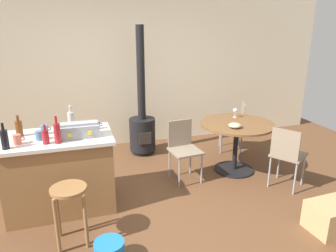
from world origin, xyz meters
The scene contains 24 objects.
ground_plane centered at (0.00, 0.00, 0.00)m, with size 8.80×8.80×0.00m, color brown.
back_wall centered at (0.00, 2.52, 1.35)m, with size 8.00×0.10×2.70m, color beige.
kitchen_island centered at (-1.02, 0.53, 0.46)m, with size 1.24×0.78×0.91m.
wooden_stool centered at (-0.92, -0.19, 0.47)m, with size 0.35×0.35×0.62m.
dining_table centered at (1.46, 0.82, 0.58)m, with size 1.08×1.08×0.76m.
folding_chair_near centered at (1.85, 1.56, 0.50)m, with size 0.53×0.53×0.85m.
folding_chair_far centered at (0.62, 0.81, 0.50)m, with size 0.44×0.44×0.85m.
folding_chair_left centered at (1.84, 0.14, 0.51)m, with size 0.56×0.56×0.86m.
wood_stove centered at (0.28, 1.92, 0.51)m, with size 0.44×0.45×2.13m.
toolbox centered at (-0.76, 0.45, 0.99)m, with size 0.43×0.24×0.17m.
bottle_0 centered at (-1.42, 0.66, 1.00)m, with size 0.08×0.08×0.25m.
bottle_1 centered at (-0.84, 0.74, 1.02)m, with size 0.08×0.08×0.30m.
bottle_2 centered at (-1.11, 0.32, 0.99)m, with size 0.07×0.07×0.22m.
bottle_3 centered at (-0.99, 0.30, 1.03)m, with size 0.07×0.07×0.30m.
bottle_4 centered at (-1.50, 0.28, 1.02)m, with size 0.07×0.07×0.28m.
cup_0 centered at (-1.15, 0.66, 0.96)m, with size 0.12×0.08×0.11m.
cup_1 centered at (-1.40, 0.39, 0.96)m, with size 0.12×0.08×0.11m.
cup_2 centered at (-1.19, 0.46, 0.96)m, with size 0.12×0.09×0.10m.
cup_3 centered at (-0.72, 0.76, 0.95)m, with size 0.11×0.08×0.08m.
cup_4 centered at (-0.55, 0.67, 0.96)m, with size 0.11×0.08×0.10m.
wine_glass centered at (1.57, 1.10, 0.86)m, with size 0.07×0.07×0.14m.
serving_bowl centered at (1.32, 0.63, 0.79)m, with size 0.18×0.18×0.07m, color tan.
cardboard_box centered at (1.74, -0.80, 0.16)m, with size 0.47×0.37×0.31m, color tan.
plastic_bucket centered at (-0.60, -0.60, 0.11)m, with size 0.28×0.28×0.22m, color blue.
Camera 1 is at (-0.79, -3.06, 2.11)m, focal length 33.53 mm.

